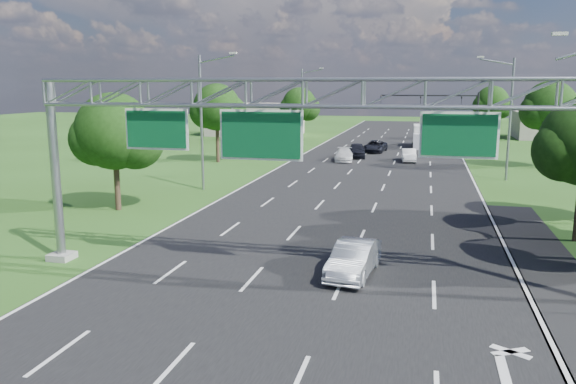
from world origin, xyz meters
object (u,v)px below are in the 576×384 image
(sign_gantry, at_px, (307,109))
(box_truck, at_px, (422,137))
(traffic_signal, at_px, (449,107))
(silver_sedan, at_px, (354,259))

(sign_gantry, xyz_separation_m, box_truck, (4.01, 53.24, -5.56))
(traffic_signal, bearing_deg, sign_gantry, -97.68)
(sign_gantry, height_order, box_truck, sign_gantry)
(traffic_signal, height_order, box_truck, traffic_signal)
(traffic_signal, bearing_deg, box_truck, 175.72)
(sign_gantry, xyz_separation_m, silver_sedan, (1.82, 1.01, -6.18))
(box_truck, bearing_deg, silver_sedan, -94.75)
(silver_sedan, relative_size, box_truck, 0.58)
(sign_gantry, height_order, silver_sedan, sign_gantry)
(silver_sedan, distance_m, box_truck, 52.28)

